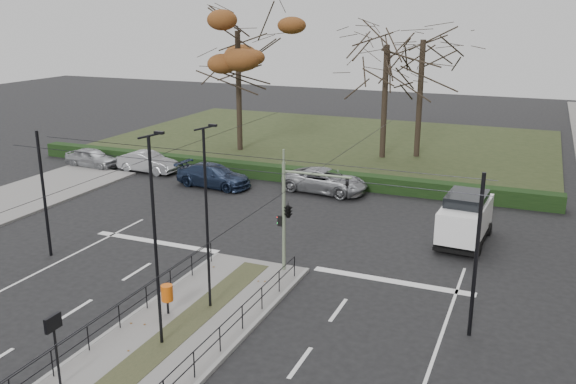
{
  "coord_description": "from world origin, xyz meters",
  "views": [
    {
      "loc": [
        11.13,
        -18.4,
        11.05
      ],
      "look_at": [
        0.81,
        6.23,
        3.17
      ],
      "focal_mm": 38.0,
      "sensor_mm": 36.0,
      "label": 1
    }
  ],
  "objects_px": {
    "traffic_light": "(290,209)",
    "bare_tree_center": "(423,48)",
    "litter_bin": "(167,293)",
    "bare_tree_near": "(387,53)",
    "streetlamp_median_far": "(207,217)",
    "white_van": "(465,217)",
    "streetlamp_median_near": "(156,240)",
    "parked_car_third": "(214,176)",
    "parked_car_first": "(92,158)",
    "parked_car_fourth": "(325,181)",
    "parked_car_second": "(148,162)",
    "rust_tree": "(237,31)",
    "info_panel": "(54,331)"
  },
  "relations": [
    {
      "from": "parked_car_fourth",
      "to": "rust_tree",
      "type": "relative_size",
      "value": 0.43
    },
    {
      "from": "bare_tree_center",
      "to": "litter_bin",
      "type": "bearing_deg",
      "value": -96.4
    },
    {
      "from": "parked_car_second",
      "to": "traffic_light",
      "type": "bearing_deg",
      "value": -124.9
    },
    {
      "from": "streetlamp_median_near",
      "to": "parked_car_second",
      "type": "bearing_deg",
      "value": 126.27
    },
    {
      "from": "parked_car_second",
      "to": "rust_tree",
      "type": "height_order",
      "value": "rust_tree"
    },
    {
      "from": "parked_car_third",
      "to": "rust_tree",
      "type": "xyz_separation_m",
      "value": [
        -3.39,
        10.43,
        8.91
      ]
    },
    {
      "from": "streetlamp_median_near",
      "to": "bare_tree_near",
      "type": "bearing_deg",
      "value": 90.13
    },
    {
      "from": "parked_car_third",
      "to": "parked_car_first",
      "type": "bearing_deg",
      "value": 88.87
    },
    {
      "from": "streetlamp_median_far",
      "to": "parked_car_fourth",
      "type": "height_order",
      "value": "streetlamp_median_far"
    },
    {
      "from": "litter_bin",
      "to": "bare_tree_center",
      "type": "distance_m",
      "value": 31.17
    },
    {
      "from": "litter_bin",
      "to": "parked_car_first",
      "type": "height_order",
      "value": "parked_car_first"
    },
    {
      "from": "traffic_light",
      "to": "bare_tree_near",
      "type": "height_order",
      "value": "bare_tree_near"
    },
    {
      "from": "parked_car_second",
      "to": "white_van",
      "type": "bearing_deg",
      "value": -101.05
    },
    {
      "from": "streetlamp_median_far",
      "to": "rust_tree",
      "type": "relative_size",
      "value": 0.57
    },
    {
      "from": "parked_car_fourth",
      "to": "bare_tree_near",
      "type": "xyz_separation_m",
      "value": [
        1.01,
        10.68,
        7.35
      ]
    },
    {
      "from": "traffic_light",
      "to": "streetlamp_median_near",
      "type": "bearing_deg",
      "value": -102.86
    },
    {
      "from": "rust_tree",
      "to": "streetlamp_median_near",
      "type": "bearing_deg",
      "value": -67.88
    },
    {
      "from": "litter_bin",
      "to": "white_van",
      "type": "xyz_separation_m",
      "value": [
        9.27,
        12.41,
        0.34
      ]
    },
    {
      "from": "parked_car_fourth",
      "to": "streetlamp_median_near",
      "type": "bearing_deg",
      "value": -170.73
    },
    {
      "from": "traffic_light",
      "to": "white_van",
      "type": "relative_size",
      "value": 1.0
    },
    {
      "from": "traffic_light",
      "to": "litter_bin",
      "type": "bearing_deg",
      "value": -116.12
    },
    {
      "from": "white_van",
      "to": "bare_tree_near",
      "type": "xyz_separation_m",
      "value": [
        -8.32,
        16.3,
        6.8
      ]
    },
    {
      "from": "streetlamp_median_near",
      "to": "parked_car_fourth",
      "type": "relative_size",
      "value": 1.36
    },
    {
      "from": "litter_bin",
      "to": "streetlamp_median_far",
      "type": "relative_size",
      "value": 0.16
    },
    {
      "from": "parked_car_first",
      "to": "traffic_light",
      "type": "bearing_deg",
      "value": -117.37
    },
    {
      "from": "parked_car_first",
      "to": "bare_tree_near",
      "type": "xyz_separation_m",
      "value": [
        19.13,
        11.17,
        7.39
      ]
    },
    {
      "from": "litter_bin",
      "to": "bare_tree_near",
      "type": "distance_m",
      "value": 29.6
    },
    {
      "from": "parked_car_second",
      "to": "parked_car_third",
      "type": "bearing_deg",
      "value": -100.88
    },
    {
      "from": "streetlamp_median_far",
      "to": "bare_tree_near",
      "type": "xyz_separation_m",
      "value": [
        -0.24,
        27.57,
        4.33
      ]
    },
    {
      "from": "traffic_light",
      "to": "streetlamp_median_far",
      "type": "bearing_deg",
      "value": -109.15
    },
    {
      "from": "streetlamp_median_near",
      "to": "rust_tree",
      "type": "distance_m",
      "value": 31.57
    },
    {
      "from": "bare_tree_center",
      "to": "rust_tree",
      "type": "bearing_deg",
      "value": -167.14
    },
    {
      "from": "info_panel",
      "to": "streetlamp_median_far",
      "type": "distance_m",
      "value": 6.79
    },
    {
      "from": "streetlamp_median_far",
      "to": "white_van",
      "type": "distance_m",
      "value": 14.09
    },
    {
      "from": "streetlamp_median_far",
      "to": "parked_car_first",
      "type": "relative_size",
      "value": 1.69
    },
    {
      "from": "rust_tree",
      "to": "info_panel",
      "type": "bearing_deg",
      "value": -72.29
    },
    {
      "from": "traffic_light",
      "to": "bare_tree_center",
      "type": "height_order",
      "value": "bare_tree_center"
    },
    {
      "from": "streetlamp_median_near",
      "to": "bare_tree_center",
      "type": "relative_size",
      "value": 0.62
    },
    {
      "from": "bare_tree_center",
      "to": "bare_tree_near",
      "type": "bearing_deg",
      "value": -150.74
    },
    {
      "from": "parked_car_second",
      "to": "rust_tree",
      "type": "bearing_deg",
      "value": -15.14
    },
    {
      "from": "parked_car_third",
      "to": "rust_tree",
      "type": "bearing_deg",
      "value": 22.66
    },
    {
      "from": "parked_car_first",
      "to": "white_van",
      "type": "distance_m",
      "value": 27.94
    },
    {
      "from": "bare_tree_center",
      "to": "parked_car_first",
      "type": "bearing_deg",
      "value": -149.83
    },
    {
      "from": "streetlamp_median_far",
      "to": "parked_car_third",
      "type": "distance_m",
      "value": 17.74
    },
    {
      "from": "parked_car_second",
      "to": "bare_tree_near",
      "type": "height_order",
      "value": "bare_tree_near"
    },
    {
      "from": "info_panel",
      "to": "parked_car_third",
      "type": "xyz_separation_m",
      "value": [
        -6.85,
        21.64,
        -1.25
      ]
    },
    {
      "from": "litter_bin",
      "to": "parked_car_first",
      "type": "distance_m",
      "value": 25.27
    },
    {
      "from": "parked_car_fourth",
      "to": "white_van",
      "type": "height_order",
      "value": "white_van"
    },
    {
      "from": "parked_car_third",
      "to": "parked_car_fourth",
      "type": "bearing_deg",
      "value": -72.85
    },
    {
      "from": "parked_car_first",
      "to": "white_van",
      "type": "relative_size",
      "value": 0.87
    }
  ]
}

